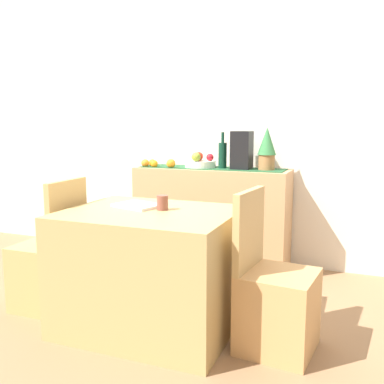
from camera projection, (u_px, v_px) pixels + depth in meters
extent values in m
cube|color=#9A734F|center=(174.00, 305.00, 3.08)|extent=(6.40, 6.40, 0.02)
cube|color=silver|center=(225.00, 115.00, 3.95)|extent=(6.40, 0.06, 2.70)
cube|color=tan|center=(211.00, 217.00, 3.87)|extent=(1.36, 0.42, 0.88)
cube|color=#245731|center=(212.00, 168.00, 3.80)|extent=(1.28, 0.32, 0.01)
cylinder|color=white|center=(200.00, 164.00, 3.83)|extent=(0.27, 0.27, 0.06)
sphere|color=#90AB36|center=(196.00, 157.00, 3.74)|extent=(0.08, 0.08, 0.08)
sphere|color=gold|center=(199.00, 156.00, 3.88)|extent=(0.07, 0.07, 0.07)
sphere|color=red|center=(210.00, 157.00, 3.80)|extent=(0.06, 0.06, 0.06)
sphere|color=red|center=(199.00, 156.00, 3.81)|extent=(0.08, 0.08, 0.08)
cylinder|color=#113928|center=(223.00, 156.00, 3.75)|extent=(0.07, 0.07, 0.23)
cylinder|color=#113928|center=(223.00, 137.00, 3.72)|extent=(0.03, 0.03, 0.09)
cube|color=black|center=(242.00, 150.00, 3.68)|extent=(0.16, 0.18, 0.33)
cylinder|color=#A67142|center=(266.00, 163.00, 3.61)|extent=(0.14, 0.14, 0.13)
cone|color=#377C44|center=(267.00, 141.00, 3.59)|extent=(0.15, 0.15, 0.23)
sphere|color=orange|center=(145.00, 163.00, 3.91)|extent=(0.07, 0.07, 0.07)
sphere|color=orange|center=(171.00, 164.00, 3.82)|extent=(0.08, 0.08, 0.08)
sphere|color=orange|center=(152.00, 163.00, 3.97)|extent=(0.07, 0.07, 0.07)
sphere|color=orange|center=(154.00, 164.00, 3.87)|extent=(0.07, 0.07, 0.07)
cube|color=tan|center=(151.00, 269.00, 2.70)|extent=(1.03, 0.83, 0.74)
cube|color=white|center=(138.00, 205.00, 2.77)|extent=(0.33, 0.28, 0.02)
cylinder|color=brown|center=(162.00, 203.00, 2.66)|extent=(0.07, 0.07, 0.09)
cube|color=tan|center=(48.00, 275.00, 3.00)|extent=(0.41, 0.41, 0.45)
cube|color=tan|center=(67.00, 214.00, 2.87)|extent=(0.05, 0.40, 0.45)
cube|color=tan|center=(278.00, 311.00, 2.43)|extent=(0.44, 0.44, 0.45)
cube|color=tan|center=(249.00, 229.00, 2.44)|extent=(0.08, 0.40, 0.45)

